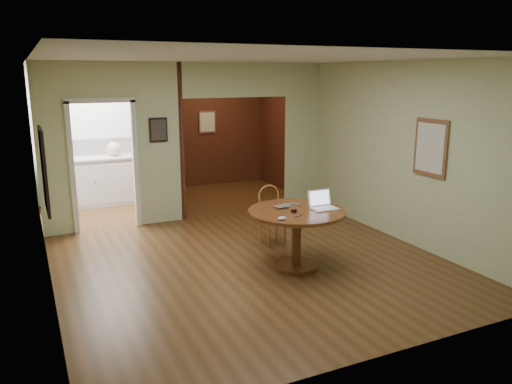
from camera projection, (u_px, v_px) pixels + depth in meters
name	position (u px, v px, depth m)	size (l,w,h in m)	color
floor	(254.00, 265.00, 6.69)	(5.00, 5.00, 0.00)	#482E14
room_shell	(158.00, 144.00, 8.93)	(5.20, 7.50, 5.00)	silver
dining_table	(297.00, 225.00, 6.48)	(1.26, 1.26, 0.79)	brown
chair	(271.00, 212.00, 7.43)	(0.38, 0.38, 0.90)	olive
open_laptop	(322.00, 203.00, 6.52)	(0.33, 0.29, 0.23)	white
closed_laptop	(289.00, 207.00, 6.54)	(0.35, 0.23, 0.03)	#B3B3B8
mouse	(282.00, 218.00, 5.99)	(0.11, 0.06, 0.05)	white
wine_glass	(294.00, 208.00, 6.32)	(0.10, 0.10, 0.11)	white
pen	(298.00, 216.00, 6.14)	(0.01, 0.01, 0.14)	#0C0E56
kitchen_cabinet	(101.00, 181.00, 9.72)	(2.06, 0.60, 0.94)	white
grocery_bag	(114.00, 149.00, 9.70)	(0.27, 0.23, 0.27)	beige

